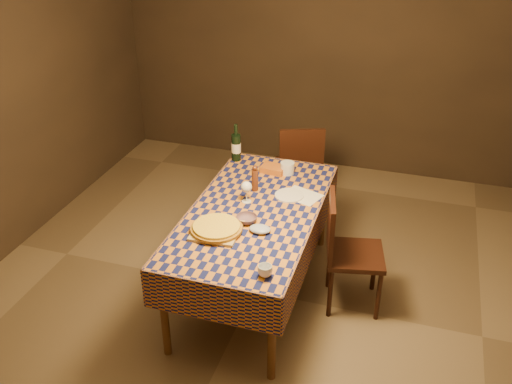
% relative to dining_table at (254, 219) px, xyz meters
% --- Properties ---
extents(room, '(5.00, 5.10, 2.70)m').
position_rel_dining_table_xyz_m(room, '(0.00, 0.00, 0.66)').
color(room, brown).
rests_on(room, ground).
extents(dining_table, '(0.94, 1.84, 0.77)m').
position_rel_dining_table_xyz_m(dining_table, '(0.00, 0.00, 0.00)').
color(dining_table, brown).
rests_on(dining_table, ground).
extents(cutting_board, '(0.34, 0.34, 0.02)m').
position_rel_dining_table_xyz_m(cutting_board, '(-0.16, -0.36, 0.09)').
color(cutting_board, tan).
rests_on(cutting_board, dining_table).
extents(pizza, '(0.46, 0.46, 0.04)m').
position_rel_dining_table_xyz_m(pizza, '(-0.16, -0.36, 0.11)').
color(pizza, '#8F6117').
rests_on(pizza, cutting_board).
extents(pepper_mill, '(0.07, 0.07, 0.22)m').
position_rel_dining_table_xyz_m(pepper_mill, '(-0.09, 0.30, 0.18)').
color(pepper_mill, '#4B2311').
rests_on(pepper_mill, dining_table).
extents(bowl, '(0.16, 0.16, 0.05)m').
position_rel_dining_table_xyz_m(bowl, '(-0.00, -0.17, 0.10)').
color(bowl, '#654854').
rests_on(bowl, dining_table).
extents(wine_glass, '(0.09, 0.09, 0.17)m').
position_rel_dining_table_xyz_m(wine_glass, '(-0.09, 0.11, 0.20)').
color(wine_glass, silver).
rests_on(wine_glass, dining_table).
extents(wine_bottle, '(0.10, 0.10, 0.33)m').
position_rel_dining_table_xyz_m(wine_bottle, '(-0.41, 0.78, 0.20)').
color(wine_bottle, black).
rests_on(wine_bottle, dining_table).
extents(deli_tub, '(0.15, 0.15, 0.10)m').
position_rel_dining_table_xyz_m(deli_tub, '(0.08, 0.66, 0.13)').
color(deli_tub, silver).
rests_on(deli_tub, dining_table).
extents(takeout_container, '(0.22, 0.17, 0.05)m').
position_rel_dining_table_xyz_m(takeout_container, '(-0.03, 0.65, 0.10)').
color(takeout_container, '#AF5717').
rests_on(takeout_container, dining_table).
extents(white_plate, '(0.23, 0.23, 0.01)m').
position_rel_dining_table_xyz_m(white_plate, '(0.20, 0.29, 0.08)').
color(white_plate, silver).
rests_on(white_plate, dining_table).
extents(tumbler, '(0.11, 0.11, 0.07)m').
position_rel_dining_table_xyz_m(tumbler, '(0.30, -0.74, 0.11)').
color(tumbler, white).
rests_on(tumbler, dining_table).
extents(flour_patch, '(0.34, 0.30, 0.00)m').
position_rel_dining_table_xyz_m(flour_patch, '(0.29, 0.32, 0.08)').
color(flour_patch, silver).
rests_on(flour_patch, dining_table).
extents(flour_bag, '(0.18, 0.16, 0.05)m').
position_rel_dining_table_xyz_m(flour_bag, '(0.13, -0.27, 0.10)').
color(flour_bag, '#91A0BA').
rests_on(flour_bag, dining_table).
extents(chair_far, '(0.54, 0.55, 0.93)m').
position_rel_dining_table_xyz_m(chair_far, '(0.04, 1.35, -0.17)').
color(chair_far, black).
rests_on(chair_far, ground).
extents(chair_right, '(0.50, 0.50, 0.93)m').
position_rel_dining_table_xyz_m(chair_right, '(0.69, 0.09, -0.17)').
color(chair_right, black).
rests_on(chair_right, ground).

